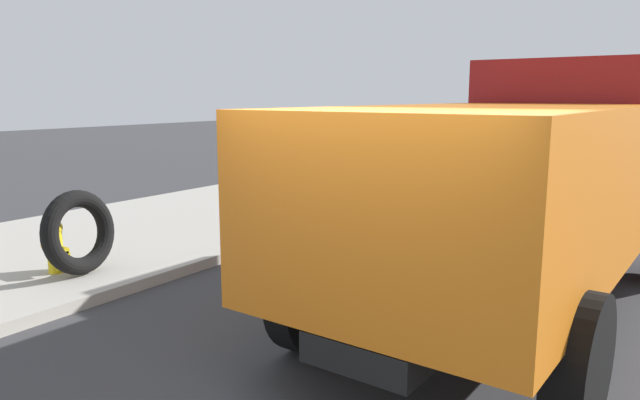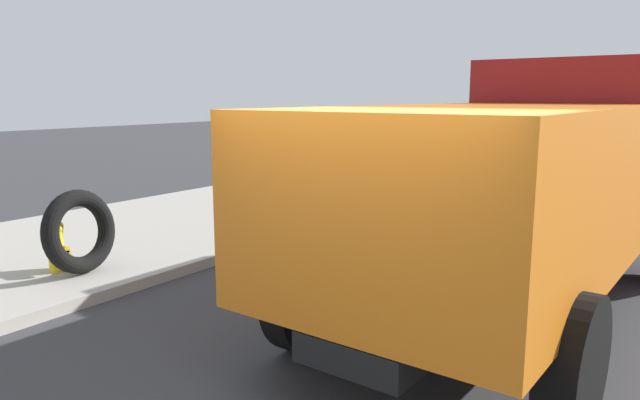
% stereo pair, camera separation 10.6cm
% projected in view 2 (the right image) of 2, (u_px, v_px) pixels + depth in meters
% --- Properties ---
extents(fire_hydrant, '(0.24, 0.53, 0.73)m').
position_uv_depth(fire_hydrant, '(56.00, 244.00, 7.92)').
color(fire_hydrant, yellow).
rests_on(fire_hydrant, sidewalk_curb).
extents(loose_tire, '(1.16, 0.50, 1.15)m').
position_uv_depth(loose_tire, '(80.00, 232.00, 7.82)').
color(loose_tire, black).
rests_on(loose_tire, sidewalk_curb).
extents(dump_truck_orange, '(7.08, 3.00, 3.00)m').
position_uv_depth(dump_truck_orange, '(523.00, 173.00, 6.85)').
color(dump_truck_orange, orange).
rests_on(dump_truck_orange, ground).
extents(dump_truck_red, '(7.09, 3.02, 3.00)m').
position_uv_depth(dump_truck_red, '(580.00, 129.00, 15.69)').
color(dump_truck_red, red).
rests_on(dump_truck_red, ground).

